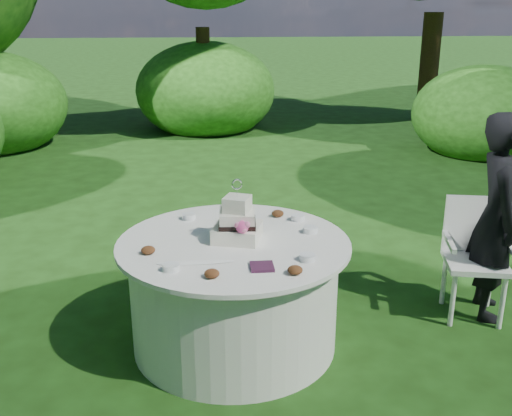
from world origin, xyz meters
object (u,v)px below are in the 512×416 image
at_px(guest, 497,217).
at_px(cake, 237,223).
at_px(chair, 474,249).
at_px(napkins, 262,267).
at_px(table, 234,293).

relative_size(guest, cake, 3.69).
height_order(guest, chair, guest).
relative_size(napkins, guest, 0.09).
height_order(napkins, table, napkins).
height_order(napkins, chair, chair).
relative_size(guest, chair, 1.74).
bearing_deg(chair, cake, -171.46).
xyz_separation_m(napkins, cake, (-0.12, 0.47, 0.10)).
bearing_deg(table, napkins, -71.57).
xyz_separation_m(table, cake, (0.03, 0.03, 0.50)).
height_order(guest, table, guest).
bearing_deg(napkins, cake, 103.92).
bearing_deg(guest, table, 111.93).
bearing_deg(guest, napkins, 125.42).
bearing_deg(napkins, guest, 21.45).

